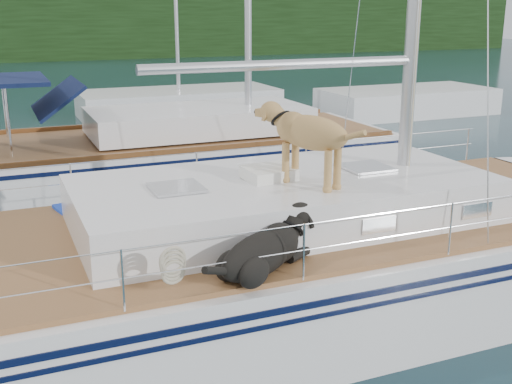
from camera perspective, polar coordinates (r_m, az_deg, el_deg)
name	(u,v)px	position (r m, az deg, el deg)	size (l,w,h in m)	color
ground	(226,319)	(8.44, -2.66, -11.22)	(120.00, 120.00, 0.00)	black
tree_line	(16,20)	(52.13, -20.54, 14.15)	(90.00, 3.00, 6.00)	black
shore_bank	(19,52)	(53.42, -20.35, 11.60)	(92.00, 1.00, 1.20)	#595147
main_sailboat	(233,269)	(8.17, -2.06, -6.89)	(12.00, 3.98, 14.01)	white
neighbor_sailboat	(153,160)	(14.37, -9.18, 2.84)	(11.00, 3.50, 13.30)	white
bg_boat_center	(179,103)	(24.21, -6.85, 7.85)	(7.20, 3.00, 11.65)	white
bg_boat_east	(407,102)	(25.00, 13.25, 7.82)	(6.40, 3.00, 11.65)	white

